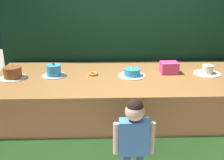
% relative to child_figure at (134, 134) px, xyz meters
% --- Properties ---
extents(stage_platform, '(3.57, 1.40, 0.89)m').
position_rel_child_figure_xyz_m(stage_platform, '(0.08, 1.06, -0.23)').
color(stage_platform, '#9E6B38').
rests_on(stage_platform, ground_plane).
extents(curtain_backdrop, '(3.77, 0.08, 3.20)m').
position_rel_child_figure_xyz_m(curtain_backdrop, '(0.08, 1.85, 0.92)').
color(curtain_backdrop, '#113823').
rests_on(curtain_backdrop, ground_plane).
extents(child_figure, '(0.40, 0.19, 1.05)m').
position_rel_child_figure_xyz_m(child_figure, '(0.00, 0.00, 0.00)').
color(child_figure, '#3F4C8C').
rests_on(child_figure, ground_plane).
extents(pink_box, '(0.24, 0.19, 0.15)m').
position_rel_child_figure_xyz_m(pink_box, '(0.59, 1.19, 0.29)').
color(pink_box, '#F94493').
rests_on(pink_box, stage_platform).
extents(donut, '(0.13, 0.13, 0.03)m').
position_rel_child_figure_xyz_m(donut, '(-0.42, 1.15, 0.23)').
color(donut, orange).
rests_on(donut, stage_platform).
extents(cake_far_left, '(0.34, 0.34, 0.19)m').
position_rel_child_figure_xyz_m(cake_far_left, '(-1.44, 1.05, 0.28)').
color(cake_far_left, white).
rests_on(cake_far_left, stage_platform).
extents(cake_left, '(0.31, 0.31, 0.18)m').
position_rel_child_figure_xyz_m(cake_left, '(-0.93, 1.12, 0.28)').
color(cake_left, silver).
rests_on(cake_left, stage_platform).
extents(cake_center, '(0.36, 0.36, 0.15)m').
position_rel_child_figure_xyz_m(cake_center, '(0.08, 1.09, 0.26)').
color(cake_center, silver).
rests_on(cake_center, stage_platform).
extents(cake_right, '(0.36, 0.36, 0.15)m').
position_rel_child_figure_xyz_m(cake_right, '(1.09, 1.15, 0.26)').
color(cake_right, white).
rests_on(cake_right, stage_platform).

